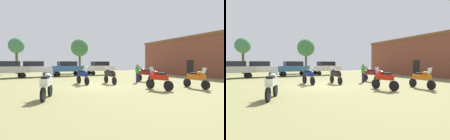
# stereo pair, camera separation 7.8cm
# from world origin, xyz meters

# --- Properties ---
(ground_plane) EXTENTS (44.00, 52.00, 0.02)m
(ground_plane) POSITION_xyz_m (0.00, 0.00, 0.01)
(ground_plane) COLOR olive
(brick_building) EXTENTS (6.12, 21.62, 5.51)m
(brick_building) POSITION_xyz_m (18.00, 5.12, 2.76)
(brick_building) COLOR brown
(brick_building) RESTS_ON ground
(motorcycle_1) EXTENTS (0.82, 2.10, 1.51)m
(motorcycle_1) POSITION_xyz_m (-3.99, -4.43, 0.76)
(motorcycle_1) COLOR black
(motorcycle_1) RESTS_ON ground
(motorcycle_2) EXTENTS (0.77, 2.11, 1.51)m
(motorcycle_2) POSITION_xyz_m (3.05, -4.08, 0.76)
(motorcycle_2) COLOR black
(motorcycle_2) RESTS_ON ground
(motorcycle_3) EXTENTS (0.62, 2.22, 1.47)m
(motorcycle_3) POSITION_xyz_m (5.96, -4.50, 0.74)
(motorcycle_3) COLOR black
(motorcycle_3) RESTS_ON ground
(motorcycle_4) EXTENTS (0.62, 2.20, 1.48)m
(motorcycle_4) POSITION_xyz_m (1.49, 0.58, 0.75)
(motorcycle_4) COLOR black
(motorcycle_4) RESTS_ON ground
(motorcycle_6) EXTENTS (0.72, 2.15, 1.51)m
(motorcycle_6) POSITION_xyz_m (-0.74, 1.15, 0.76)
(motorcycle_6) COLOR black
(motorcycle_6) RESTS_ON ground
(motorcycle_7) EXTENTS (0.78, 2.11, 1.49)m
(motorcycle_7) POSITION_xyz_m (5.40, 1.15, 0.75)
(motorcycle_7) COLOR black
(motorcycle_7) RESTS_ON ground
(car_1) EXTENTS (4.49, 2.33, 2.00)m
(car_1) POSITION_xyz_m (-0.17, 11.91, 1.19)
(car_1) COLOR black
(car_1) RESTS_ON ground
(car_2) EXTENTS (4.45, 2.20, 2.00)m
(car_2) POSITION_xyz_m (-7.14, 10.81, 1.19)
(car_2) COLOR black
(car_2) RESTS_ON ground
(car_3) EXTENTS (4.48, 2.28, 2.00)m
(car_3) POSITION_xyz_m (4.77, 12.32, 1.19)
(car_3) COLOR black
(car_3) RESTS_ON ground
(car_4) EXTENTS (4.36, 1.94, 2.00)m
(car_4) POSITION_xyz_m (-4.47, 11.41, 1.19)
(car_4) COLOR black
(car_4) RESTS_ON ground
(person_1) EXTENTS (0.42, 0.42, 1.74)m
(person_1) POSITION_xyz_m (4.30, 0.72, 1.04)
(person_1) COLOR #2D264F
(person_1) RESTS_ON ground
(tree_1) EXTENTS (3.19, 3.19, 6.19)m
(tree_1) POSITION_xyz_m (3.49, 19.83, 4.56)
(tree_1) COLOR brown
(tree_1) RESTS_ON ground
(tree_3) EXTENTS (2.49, 2.49, 5.87)m
(tree_3) POSITION_xyz_m (-6.89, 20.03, 4.54)
(tree_3) COLOR #4C4728
(tree_3) RESTS_ON ground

